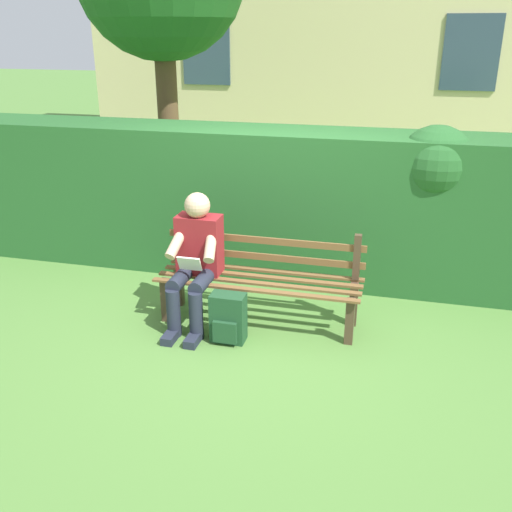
# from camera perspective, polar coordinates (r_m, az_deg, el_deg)

# --- Properties ---
(ground) EXTENTS (60.00, 60.00, 0.00)m
(ground) POSITION_cam_1_polar(r_m,az_deg,el_deg) (5.12, 0.28, -6.62)
(ground) COLOR #517F38
(park_bench) EXTENTS (1.78, 0.49, 0.83)m
(park_bench) POSITION_cam_1_polar(r_m,az_deg,el_deg) (5.00, 0.46, -2.18)
(park_bench) COLOR #4C3828
(park_bench) RESTS_ON ground
(person_seated) EXTENTS (0.44, 0.73, 1.15)m
(person_seated) POSITION_cam_1_polar(r_m,az_deg,el_deg) (4.92, -6.07, -0.16)
(person_seated) COLOR maroon
(person_seated) RESTS_ON ground
(hedge_backdrop) EXTENTS (6.23, 0.85, 1.63)m
(hedge_backdrop) POSITION_cam_1_polar(r_m,az_deg,el_deg) (5.99, -0.93, 5.81)
(hedge_backdrop) COLOR #265B28
(hedge_backdrop) RESTS_ON ground
(backpack) EXTENTS (0.28, 0.24, 0.42)m
(backpack) POSITION_cam_1_polar(r_m,az_deg,el_deg) (4.75, -2.80, -6.22)
(backpack) COLOR #1E4728
(backpack) RESTS_ON ground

